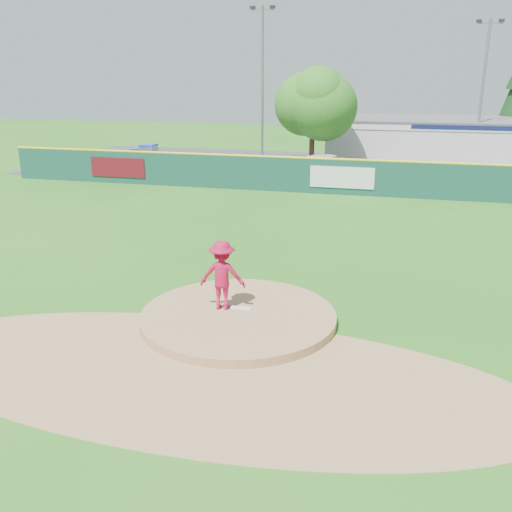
% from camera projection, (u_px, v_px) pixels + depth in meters
% --- Properties ---
extents(ground, '(120.00, 120.00, 0.00)m').
position_uv_depth(ground, '(238.00, 321.00, 16.05)').
color(ground, '#286B19').
rests_on(ground, ground).
extents(pitchers_mound, '(5.50, 5.50, 0.50)m').
position_uv_depth(pitchers_mound, '(238.00, 321.00, 16.05)').
color(pitchers_mound, '#9E774C').
rests_on(pitchers_mound, ground).
extents(pitching_rubber, '(0.60, 0.15, 0.04)m').
position_uv_depth(pitching_rubber, '(241.00, 308.00, 16.24)').
color(pitching_rubber, white).
rests_on(pitching_rubber, pitchers_mound).
extents(infield_dirt_arc, '(15.40, 15.40, 0.01)m').
position_uv_depth(infield_dirt_arc, '(202.00, 373.00, 13.28)').
color(infield_dirt_arc, '#9E774C').
rests_on(infield_dirt_arc, ground).
extents(parking_lot, '(44.00, 16.00, 0.02)m').
position_uv_depth(parking_lot, '(343.00, 169.00, 40.90)').
color(parking_lot, '#38383A').
rests_on(parking_lot, ground).
extents(pitcher, '(1.36, 0.88, 2.00)m').
position_uv_depth(pitcher, '(222.00, 275.00, 16.02)').
color(pitcher, '#AC0E38').
rests_on(pitcher, pitchers_mound).
extents(van, '(6.12, 3.97, 1.57)m').
position_uv_depth(van, '(330.00, 168.00, 36.51)').
color(van, white).
rests_on(van, parking_lot).
extents(pool_building_grp, '(15.20, 8.20, 3.31)m').
position_uv_depth(pool_building_grp, '(430.00, 140.00, 43.56)').
color(pool_building_grp, silver).
rests_on(pool_building_grp, ground).
extents(fence_banners, '(17.47, 0.04, 1.20)m').
position_uv_depth(fence_banners, '(224.00, 172.00, 33.67)').
color(fence_banners, '#600D16').
rests_on(fence_banners, ground).
extents(playground_slide, '(1.09, 3.06, 1.69)m').
position_uv_depth(playground_slide, '(149.00, 156.00, 41.27)').
color(playground_slide, blue).
rests_on(playground_slide, ground).
extents(outfield_fence, '(40.00, 0.14, 2.07)m').
position_uv_depth(outfield_fence, '(327.00, 175.00, 32.28)').
color(outfield_fence, '#144138').
rests_on(outfield_fence, ground).
extents(deciduous_tree, '(5.60, 5.60, 7.36)m').
position_uv_depth(deciduous_tree, '(313.00, 105.00, 38.13)').
color(deciduous_tree, '#382314').
rests_on(deciduous_tree, ground).
extents(light_pole_left, '(1.75, 0.25, 11.00)m').
position_uv_depth(light_pole_left, '(262.00, 80.00, 40.46)').
color(light_pole_left, gray).
rests_on(light_pole_left, ground).
extents(light_pole_right, '(1.75, 0.25, 10.00)m').
position_uv_depth(light_pole_right, '(482.00, 89.00, 38.88)').
color(light_pole_right, gray).
rests_on(light_pole_right, ground).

